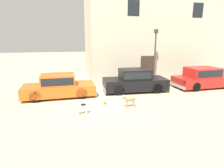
{
  "coord_description": "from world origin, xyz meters",
  "views": [
    {
      "loc": [
        -1.64,
        -9.94,
        3.45
      ],
      "look_at": [
        0.61,
        0.2,
        0.9
      ],
      "focal_mm": 30.02,
      "sensor_mm": 36.0,
      "label": 1
    }
  ],
  "objects_px": {
    "stray_dog_spotted": "(81,106)",
    "stray_cat": "(105,102)",
    "parked_sedan_third": "(203,77)",
    "street_lamp": "(155,51)",
    "parked_sedan_second": "(135,80)",
    "stray_dog_tan": "(129,99)",
    "parked_sedan_nearest": "(59,86)"
  },
  "relations": [
    {
      "from": "stray_dog_spotted",
      "to": "stray_cat",
      "type": "height_order",
      "value": "stray_dog_spotted"
    },
    {
      "from": "stray_dog_spotted",
      "to": "street_lamp",
      "type": "height_order",
      "value": "street_lamp"
    },
    {
      "from": "parked_sedan_third",
      "to": "stray_dog_spotted",
      "type": "relative_size",
      "value": 4.48
    },
    {
      "from": "parked_sedan_nearest",
      "to": "stray_dog_spotted",
      "type": "height_order",
      "value": "parked_sedan_nearest"
    },
    {
      "from": "stray_dog_tan",
      "to": "street_lamp",
      "type": "bearing_deg",
      "value": -128.81
    },
    {
      "from": "parked_sedan_nearest",
      "to": "stray_dog_spotted",
      "type": "distance_m",
      "value": 3.27
    },
    {
      "from": "parked_sedan_third",
      "to": "stray_dog_spotted",
      "type": "distance_m",
      "value": 9.38
    },
    {
      "from": "stray_dog_spotted",
      "to": "stray_dog_tan",
      "type": "height_order",
      "value": "stray_dog_tan"
    },
    {
      "from": "stray_cat",
      "to": "street_lamp",
      "type": "distance_m",
      "value": 5.92
    },
    {
      "from": "stray_dog_spotted",
      "to": "street_lamp",
      "type": "xyz_separation_m",
      "value": [
        5.65,
        4.5,
        2.18
      ]
    },
    {
      "from": "parked_sedan_second",
      "to": "parked_sedan_third",
      "type": "xyz_separation_m",
      "value": [
        5.11,
        -0.11,
        -0.01
      ]
    },
    {
      "from": "street_lamp",
      "to": "parked_sedan_second",
      "type": "bearing_deg",
      "value": -146.86
    },
    {
      "from": "parked_sedan_third",
      "to": "stray_cat",
      "type": "relative_size",
      "value": 7.77
    },
    {
      "from": "parked_sedan_second",
      "to": "parked_sedan_nearest",
      "type": "bearing_deg",
      "value": -175.24
    },
    {
      "from": "parked_sedan_nearest",
      "to": "parked_sedan_second",
      "type": "xyz_separation_m",
      "value": [
        4.85,
        0.19,
        0.05
      ]
    },
    {
      "from": "stray_cat",
      "to": "stray_dog_spotted",
      "type": "bearing_deg",
      "value": 147.1
    },
    {
      "from": "parked_sedan_second",
      "to": "stray_dog_spotted",
      "type": "height_order",
      "value": "parked_sedan_second"
    },
    {
      "from": "parked_sedan_third",
      "to": "stray_cat",
      "type": "xyz_separation_m",
      "value": [
        -7.49,
        -1.82,
        -0.65
      ]
    },
    {
      "from": "parked_sedan_nearest",
      "to": "stray_cat",
      "type": "relative_size",
      "value": 7.53
    },
    {
      "from": "stray_dog_spotted",
      "to": "street_lamp",
      "type": "relative_size",
      "value": 0.25
    },
    {
      "from": "parked_sedan_third",
      "to": "stray_cat",
      "type": "distance_m",
      "value": 7.74
    },
    {
      "from": "parked_sedan_second",
      "to": "stray_cat",
      "type": "distance_m",
      "value": 3.13
    },
    {
      "from": "parked_sedan_nearest",
      "to": "parked_sedan_third",
      "type": "xyz_separation_m",
      "value": [
        9.96,
        0.07,
        0.04
      ]
    },
    {
      "from": "parked_sedan_second",
      "to": "stray_dog_tan",
      "type": "distance_m",
      "value": 3.13
    },
    {
      "from": "street_lamp",
      "to": "parked_sedan_third",
      "type": "bearing_deg",
      "value": -23.33
    },
    {
      "from": "parked_sedan_second",
      "to": "parked_sedan_third",
      "type": "distance_m",
      "value": 5.11
    },
    {
      "from": "stray_dog_spotted",
      "to": "street_lamp",
      "type": "bearing_deg",
      "value": -150.03
    },
    {
      "from": "parked_sedan_nearest",
      "to": "stray_dog_spotted",
      "type": "xyz_separation_m",
      "value": [
        1.13,
        -3.06,
        -0.28
      ]
    },
    {
      "from": "parked_sedan_nearest",
      "to": "street_lamp",
      "type": "distance_m",
      "value": 7.19
    },
    {
      "from": "stray_dog_tan",
      "to": "stray_cat",
      "type": "bearing_deg",
      "value": -40.28
    },
    {
      "from": "parked_sedan_third",
      "to": "street_lamp",
      "type": "height_order",
      "value": "street_lamp"
    },
    {
      "from": "parked_sedan_third",
      "to": "stray_dog_spotted",
      "type": "bearing_deg",
      "value": -162.57
    }
  ]
}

